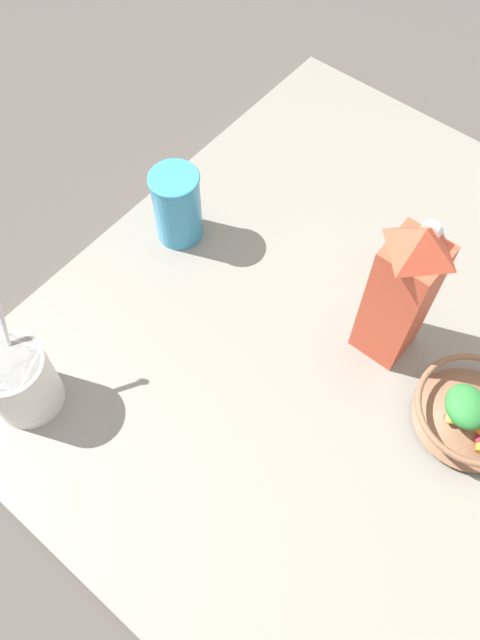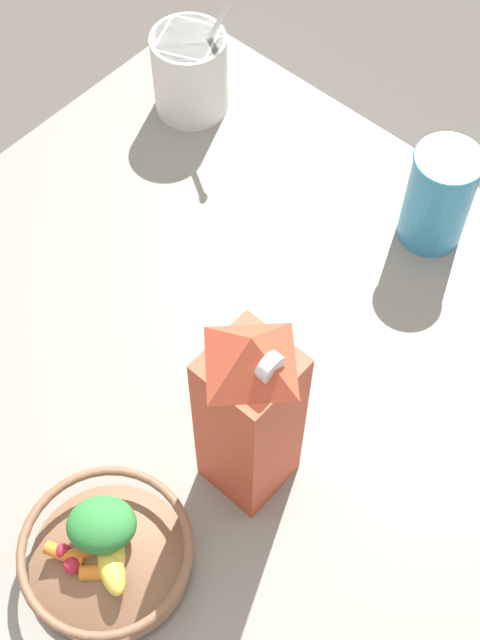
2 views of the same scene
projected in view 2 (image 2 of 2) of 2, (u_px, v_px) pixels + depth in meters
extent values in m
plane|color=#4C4742|center=(214.00, 479.00, 1.03)|extent=(6.00, 6.00, 0.00)
cube|color=gray|center=(214.00, 474.00, 1.01)|extent=(1.08, 1.08, 0.03)
cylinder|color=brown|center=(111.00, 563.00, 0.94)|extent=(0.09, 0.09, 0.01)
cone|color=brown|center=(108.00, 556.00, 0.92)|extent=(0.17, 0.17, 0.04)
torus|color=brown|center=(105.00, 550.00, 0.90)|extent=(0.18, 0.18, 0.01)
ellipsoid|color=#EFD64C|center=(107.00, 536.00, 0.91)|extent=(0.05, 0.08, 0.03)
ellipsoid|color=#EFD64C|center=(111.00, 569.00, 0.90)|extent=(0.05, 0.06, 0.03)
cylinder|color=orange|center=(97.00, 571.00, 0.90)|extent=(0.04, 0.04, 0.02)
cylinder|color=orange|center=(95.00, 549.00, 0.91)|extent=(0.05, 0.04, 0.01)
cylinder|color=orange|center=(65.00, 554.00, 0.91)|extent=(0.03, 0.05, 0.01)
sphere|color=red|center=(101.00, 515.00, 0.93)|extent=(0.01, 0.01, 0.01)
sphere|color=red|center=(113.00, 552.00, 0.91)|extent=(0.01, 0.01, 0.01)
sphere|color=red|center=(72.00, 565.00, 0.90)|extent=(0.02, 0.02, 0.02)
sphere|color=red|center=(63.00, 551.00, 0.91)|extent=(0.02, 0.02, 0.02)
sphere|color=red|center=(88.00, 541.00, 0.91)|extent=(0.02, 0.02, 0.02)
ellipsoid|color=#2D7F38|center=(102.00, 525.00, 0.90)|extent=(0.09, 0.09, 0.04)
cube|color=#CC4C33|center=(249.00, 423.00, 0.89)|extent=(0.08, 0.08, 0.25)
pyramid|color=#CC4C33|center=(251.00, 351.00, 0.77)|extent=(0.08, 0.08, 0.04)
cylinder|color=white|center=(270.00, 367.00, 0.77)|extent=(0.03, 0.01, 0.03)
cylinder|color=white|center=(190.00, 73.00, 1.24)|extent=(0.11, 0.11, 0.12)
cylinder|color=white|center=(188.00, 44.00, 1.20)|extent=(0.10, 0.10, 0.02)
cylinder|color=silver|center=(218.00, 23.00, 1.17)|extent=(0.07, 0.07, 0.16)
cylinder|color=#3893C6|center=(439.00, 197.00, 1.11)|extent=(0.08, 0.08, 0.14)
torus|color=#3893C6|center=(450.00, 159.00, 1.05)|extent=(0.09, 0.09, 0.01)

